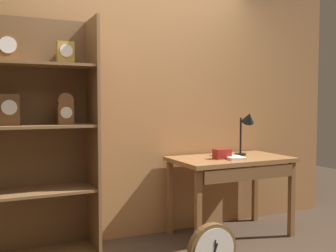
# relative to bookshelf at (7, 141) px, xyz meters

# --- Properties ---
(back_wood_panel) EXTENTS (4.80, 0.05, 2.60)m
(back_wood_panel) POSITION_rel_bookshelf_xyz_m (1.17, 0.31, 0.28)
(back_wood_panel) COLOR #9E6B3D
(back_wood_panel) RESTS_ON ground
(bookshelf) EXTENTS (1.34, 0.39, 2.02)m
(bookshelf) POSITION_rel_bookshelf_xyz_m (0.00, 0.00, 0.00)
(bookshelf) COLOR brown
(bookshelf) RESTS_ON ground
(workbench) EXTENTS (1.15, 0.67, 0.78)m
(workbench) POSITION_rel_bookshelf_xyz_m (2.04, -0.11, -0.33)
(workbench) COLOR brown
(workbench) RESTS_ON ground
(desk_lamp) EXTENTS (0.20, 0.20, 0.46)m
(desk_lamp) POSITION_rel_bookshelf_xyz_m (2.27, -0.04, 0.09)
(desk_lamp) COLOR black
(desk_lamp) RESTS_ON workbench
(toolbox_small) EXTENTS (0.16, 0.10, 0.09)m
(toolbox_small) POSITION_rel_bookshelf_xyz_m (1.90, -0.14, -0.19)
(toolbox_small) COLOR maroon
(toolbox_small) RESTS_ON workbench
(open_repair_manual) EXTENTS (0.19, 0.24, 0.02)m
(open_repair_manual) POSITION_rel_bookshelf_xyz_m (2.00, -0.21, -0.22)
(open_repair_manual) COLOR silver
(open_repair_manual) RESTS_ON workbench
(round_clock_large) EXTENTS (0.39, 0.11, 0.43)m
(round_clock_large) POSITION_rel_bookshelf_xyz_m (1.35, -0.87, -0.80)
(round_clock_large) COLOR brown
(round_clock_large) RESTS_ON ground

